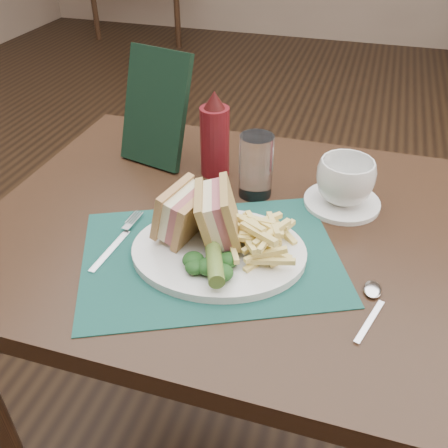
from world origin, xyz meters
name	(u,v)px	position (x,y,z in m)	size (l,w,h in m)	color
floor	(265,313)	(0.00, 0.00, 0.00)	(7.00, 7.00, 0.00)	black
wall_back	(354,42)	(0.00, 3.50, 0.00)	(6.00, 6.00, 0.00)	gray
table_main	(224,348)	(0.00, -0.50, 0.38)	(0.90, 0.75, 0.75)	black
placemat	(211,256)	(0.01, -0.62, 0.75)	(0.44, 0.31, 0.00)	#16473F
plate	(219,251)	(0.02, -0.61, 0.76)	(0.30, 0.24, 0.01)	white
sandwich_half_a	(172,209)	(-0.07, -0.59, 0.82)	(0.06, 0.10, 0.09)	tan
sandwich_half_b	(206,215)	(0.00, -0.59, 0.82)	(0.06, 0.11, 0.10)	tan
kale_garnish	(212,262)	(0.03, -0.66, 0.78)	(0.11, 0.08, 0.03)	#153A15
pickle_spear	(214,258)	(0.03, -0.66, 0.79)	(0.03, 0.03, 0.12)	#55752C
fries_pile	(261,235)	(0.09, -0.59, 0.80)	(0.18, 0.20, 0.06)	#F9E27C
fork	(118,239)	(-0.16, -0.63, 0.76)	(0.03, 0.17, 0.01)	silver
spoon	(371,308)	(0.28, -0.67, 0.76)	(0.03, 0.15, 0.01)	silver
saucer	(342,202)	(0.21, -0.38, 0.76)	(0.15, 0.15, 0.01)	white
coffee_cup	(345,181)	(0.21, -0.38, 0.80)	(0.11, 0.11, 0.09)	white
drinking_glass	(256,166)	(0.04, -0.40, 0.81)	(0.07, 0.07, 0.13)	white
ketchup_bottle	(215,134)	(-0.07, -0.34, 0.84)	(0.06, 0.06, 0.19)	#590F15
check_presenter	(155,108)	(-0.21, -0.31, 0.87)	(0.15, 0.02, 0.25)	black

